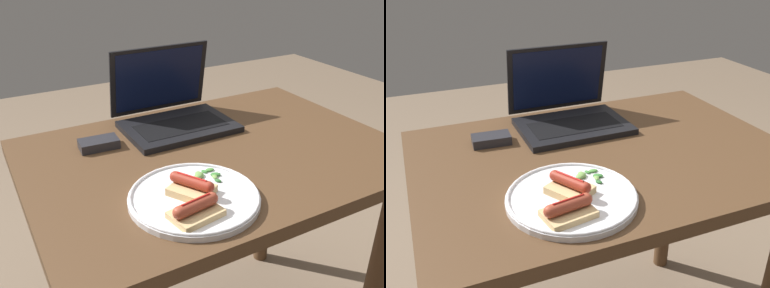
# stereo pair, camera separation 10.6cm
# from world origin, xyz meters

# --- Properties ---
(desk) EXTENTS (1.00, 0.71, 0.74)m
(desk) POSITION_xyz_m (0.00, 0.00, 0.62)
(desk) COLOR #4C331E
(desk) RESTS_ON ground_plane
(laptop) EXTENTS (0.32, 0.26, 0.23)m
(laptop) POSITION_xyz_m (-0.02, 0.22, 0.78)
(laptop) COLOR black
(laptop) RESTS_ON desk
(plate) EXTENTS (0.29, 0.29, 0.02)m
(plate) POSITION_xyz_m (-0.17, -0.18, 0.75)
(plate) COLOR silver
(plate) RESTS_ON desk
(sausage_toast_left) EXTENTS (0.11, 0.12, 0.04)m
(sausage_toast_left) POSITION_xyz_m (-0.17, -0.17, 0.77)
(sausage_toast_left) COLOR tan
(sausage_toast_left) RESTS_ON plate
(sausage_toast_middle) EXTENTS (0.11, 0.09, 0.04)m
(sausage_toast_middle) POSITION_xyz_m (-0.20, -0.25, 0.77)
(sausage_toast_middle) COLOR tan
(sausage_toast_middle) RESTS_ON plate
(salad_pile) EXTENTS (0.07, 0.07, 0.01)m
(salad_pile) POSITION_xyz_m (-0.10, -0.12, 0.76)
(salad_pile) COLOR #2D662D
(salad_pile) RESTS_ON plate
(external_drive) EXTENTS (0.11, 0.07, 0.03)m
(external_drive) POSITION_xyz_m (-0.27, 0.17, 0.75)
(external_drive) COLOR #232328
(external_drive) RESTS_ON desk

